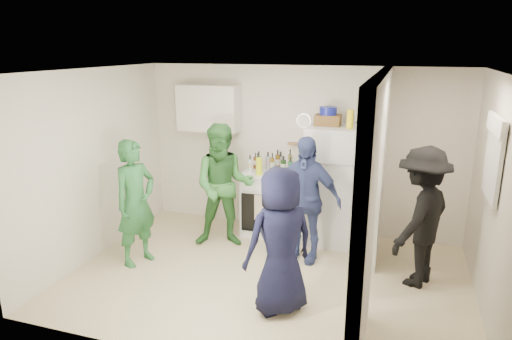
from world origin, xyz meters
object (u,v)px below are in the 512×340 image
at_px(wicker_basket, 328,120).
at_px(person_denim, 304,199).
at_px(stove, 271,202).
at_px(person_green_left, 136,203).
at_px(yellow_cup_stack_top, 350,119).
at_px(blue_bowl, 328,111).
at_px(person_nook, 421,217).
at_px(person_green_center, 224,186).
at_px(fridge, 332,185).
at_px(person_navy, 280,241).

height_order(wicker_basket, person_denim, wicker_basket).
xyz_separation_m(stove, person_green_left, (-1.38, -1.49, 0.34)).
xyz_separation_m(yellow_cup_stack_top, person_denim, (-0.47, -0.58, -0.99)).
xyz_separation_m(blue_bowl, person_denim, (-0.15, -0.73, -1.07)).
bearing_deg(person_nook, person_green_center, -71.36).
xyz_separation_m(person_green_left, person_denim, (2.04, 0.78, 0.01)).
distance_m(fridge, person_green_center, 1.53).
bearing_deg(fridge, blue_bowl, 153.43).
bearing_deg(person_green_center, person_denim, -21.74).
bearing_deg(yellow_cup_stack_top, fridge, 155.56).
bearing_deg(fridge, person_navy, -96.50).
bearing_deg(yellow_cup_stack_top, stove, 173.40).
relative_size(blue_bowl, person_green_left, 0.15).
distance_m(fridge, wicker_basket, 0.93).
bearing_deg(stove, person_green_left, -132.79).
relative_size(person_denim, person_nook, 1.00).
bearing_deg(wicker_basket, yellow_cup_stack_top, -25.11).
xyz_separation_m(person_green_center, person_navy, (1.19, -1.39, -0.08)).
xyz_separation_m(fridge, yellow_cup_stack_top, (0.22, -0.10, 0.97)).
height_order(blue_bowl, yellow_cup_stack_top, blue_bowl).
bearing_deg(person_nook, person_green_left, -55.45).
height_order(fridge, wicker_basket, wicker_basket).
height_order(stove, yellow_cup_stack_top, yellow_cup_stack_top).
relative_size(person_green_left, person_navy, 1.03).
distance_m(blue_bowl, person_green_center, 1.79).
distance_m(stove, person_green_left, 2.06).
distance_m(stove, wicker_basket, 1.52).
bearing_deg(person_green_center, fridge, 5.34).
bearing_deg(fridge, person_denim, -109.89).
bearing_deg(wicker_basket, person_navy, -93.53).
bearing_deg(fridge, person_green_center, -157.28).
relative_size(person_green_center, person_denim, 1.05).
height_order(stove, person_nook, person_nook).
bearing_deg(stove, blue_bowl, 1.43).
relative_size(stove, yellow_cup_stack_top, 3.87).
distance_m(blue_bowl, person_navy, 2.31).
height_order(person_green_center, person_nook, person_green_center).
relative_size(wicker_basket, person_navy, 0.22).
relative_size(stove, wicker_basket, 2.76).
height_order(fridge, blue_bowl, blue_bowl).
distance_m(yellow_cup_stack_top, person_navy, 2.19).
relative_size(yellow_cup_stack_top, person_green_center, 0.14).
bearing_deg(person_green_center, blue_bowl, 8.66).
relative_size(fridge, person_nook, 1.01).
bearing_deg(person_green_left, fridge, -38.66).
relative_size(yellow_cup_stack_top, person_denim, 0.15).
bearing_deg(person_denim, blue_bowl, 86.20).
xyz_separation_m(person_green_left, person_nook, (3.47, 0.56, 0.01)).
relative_size(person_denim, person_navy, 1.05).
bearing_deg(person_denim, yellow_cup_stack_top, 58.78).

